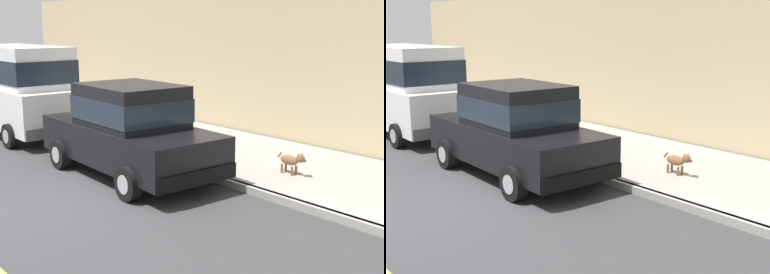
{
  "view_description": "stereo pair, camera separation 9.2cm",
  "coord_description": "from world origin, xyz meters",
  "views": [
    {
      "loc": [
        -3.76,
        -8.48,
        3.09
      ],
      "look_at": [
        3.06,
        -0.57,
        0.85
      ],
      "focal_mm": 48.95,
      "sensor_mm": 36.0,
      "label": 1
    },
    {
      "loc": [
        -3.69,
        -8.54,
        3.09
      ],
      "look_at": [
        3.06,
        -0.57,
        0.85
      ],
      "focal_mm": 48.95,
      "sensor_mm": 36.0,
      "label": 2
    }
  ],
  "objects": [
    {
      "name": "curb",
      "position": [
        3.2,
        0.0,
        0.07
      ],
      "size": [
        0.16,
        64.0,
        0.14
      ],
      "primitive_type": "cube",
      "color": "gray",
      "rests_on": "ground"
    },
    {
      "name": "ground_plane",
      "position": [
        0.0,
        0.0,
        0.0
      ],
      "size": [
        80.0,
        80.0,
        0.0
      ],
      "primitive_type": "plane",
      "color": "#38383A"
    },
    {
      "name": "car_white_van",
      "position": [
        2.18,
        5.9,
        1.39
      ],
      "size": [
        2.14,
        4.9,
        2.52
      ],
      "color": "white",
      "rests_on": "ground"
    },
    {
      "name": "dog_brown",
      "position": [
        4.4,
        -2.09,
        0.43
      ],
      "size": [
        0.22,
        0.76,
        0.49
      ],
      "color": "brown",
      "rests_on": "sidewalk"
    },
    {
      "name": "sidewalk",
      "position": [
        5.0,
        0.0,
        0.07
      ],
      "size": [
        3.6,
        64.0,
        0.14
      ],
      "primitive_type": "cube",
      "color": "#99968E",
      "rests_on": "ground"
    },
    {
      "name": "car_black_sedan",
      "position": [
        2.16,
        0.36,
        0.98
      ],
      "size": [
        2.15,
        4.66,
        1.92
      ],
      "color": "black",
      "rests_on": "ground"
    },
    {
      "name": "building_facade",
      "position": [
        7.1,
        4.14,
        2.05
      ],
      "size": [
        0.5,
        20.0,
        4.09
      ],
      "primitive_type": "cube",
      "color": "tan",
      "rests_on": "ground"
    }
  ]
}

